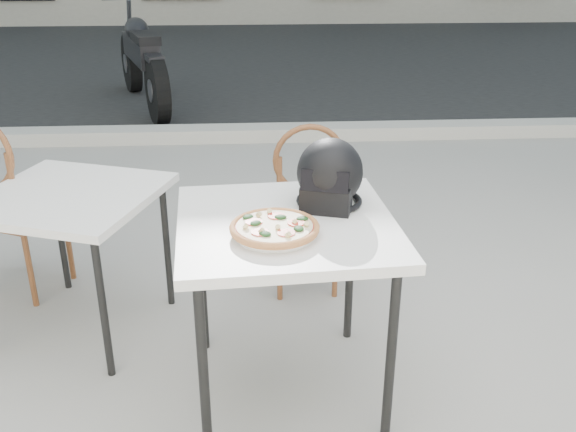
{
  "coord_description": "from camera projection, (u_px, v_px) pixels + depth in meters",
  "views": [
    {
      "loc": [
        -0.42,
        -2.62,
        1.72
      ],
      "look_at": [
        -0.29,
        -0.56,
        0.8
      ],
      "focal_mm": 40.0,
      "sensor_mm": 36.0,
      "label": 1
    }
  ],
  "objects": [
    {
      "name": "helmet",
      "position": [
        329.0,
        176.0,
        2.44
      ],
      "size": [
        0.32,
        0.33,
        0.26
      ],
      "rotation": [
        0.0,
        0.0,
        -0.29
      ],
      "color": "black",
      "rests_on": "cafe_table_main"
    },
    {
      "name": "ground",
      "position": [
        340.0,
        319.0,
        3.11
      ],
      "size": [
        80.0,
        80.0,
        0.0
      ],
      "primitive_type": "plane",
      "color": "#9A9892",
      "rests_on": "ground"
    },
    {
      "name": "street_asphalt",
      "position": [
        276.0,
        60.0,
        9.5
      ],
      "size": [
        30.0,
        8.0,
        0.0
      ],
      "primitive_type": "cube",
      "color": "black",
      "rests_on": "ground"
    },
    {
      "name": "curb",
      "position": [
        295.0,
        132.0,
        5.83
      ],
      "size": [
        30.0,
        0.25,
        0.12
      ],
      "primitive_type": "cube",
      "color": "#ACAAA1",
      "rests_on": "ground"
    },
    {
      "name": "plate",
      "position": [
        275.0,
        233.0,
        2.23
      ],
      "size": [
        0.38,
        0.38,
        0.02
      ],
      "rotation": [
        0.0,
        0.0,
        0.4
      ],
      "color": "white",
      "rests_on": "cafe_table_main"
    },
    {
      "name": "cafe_table_side",
      "position": [
        70.0,
        206.0,
        2.81
      ],
      "size": [
        0.92,
        0.92,
        0.69
      ],
      "rotation": [
        0.0,
        0.0,
        -0.33
      ],
      "color": "white",
      "rests_on": "ground"
    },
    {
      "name": "cafe_chair_main",
      "position": [
        307.0,
        200.0,
        3.16
      ],
      "size": [
        0.37,
        0.37,
        0.92
      ],
      "rotation": [
        0.0,
        0.0,
        3.18
      ],
      "color": "brown",
      "rests_on": "ground"
    },
    {
      "name": "motorcycle",
      "position": [
        142.0,
        61.0,
        6.79
      ],
      "size": [
        0.85,
        2.11,
        1.09
      ],
      "rotation": [
        0.0,
        0.0,
        0.32
      ],
      "color": "black",
      "rests_on": "street_asphalt"
    },
    {
      "name": "cafe_table_main",
      "position": [
        286.0,
        237.0,
        2.38
      ],
      "size": [
        0.85,
        0.85,
        0.75
      ],
      "rotation": [
        0.0,
        0.0,
        0.07
      ],
      "color": "white",
      "rests_on": "ground"
    },
    {
      "name": "cafe_chair_side",
      "position": [
        5.0,
        196.0,
        3.13
      ],
      "size": [
        0.49,
        0.49,
        0.97
      ],
      "rotation": [
        0.0,
        0.0,
        2.73
      ],
      "color": "brown",
      "rests_on": "ground"
    },
    {
      "name": "pizza",
      "position": [
        275.0,
        227.0,
        2.22
      ],
      "size": [
        0.32,
        0.32,
        0.04
      ],
      "rotation": [
        0.0,
        0.0,
        -0.03
      ],
      "color": "#BF7C46",
      "rests_on": "plate"
    }
  ]
}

